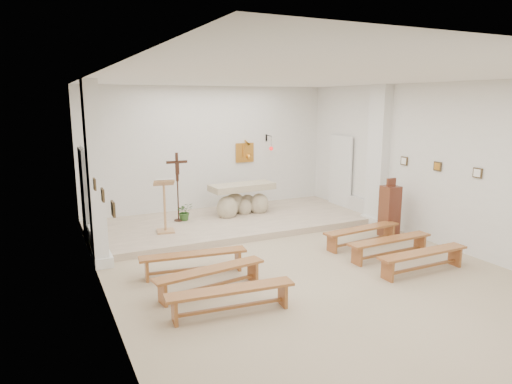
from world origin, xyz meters
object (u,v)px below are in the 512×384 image
bench_right_front (362,232)px  bench_left_front (194,258)px  bench_right_second (390,243)px  lectern (165,205)px  bench_left_third (231,295)px  bench_left_second (210,275)px  altar (241,201)px  bench_right_third (423,257)px  crucifix_stand (177,182)px  donation_pedestal (390,211)px

bench_right_front → bench_left_front: bearing=174.9°
bench_right_front → bench_right_second: 0.88m
lectern → bench_right_second: 4.97m
bench_left_front → bench_right_second: size_ratio=1.01×
bench_right_front → bench_left_third: (-3.82, -1.75, 0.00)m
bench_left_third → lectern: bearing=94.1°
bench_left_second → bench_left_third: size_ratio=1.00×
bench_left_second → bench_left_front: bearing=82.2°
altar → bench_right_front: bearing=-69.8°
altar → bench_left_front: 4.02m
lectern → bench_right_third: size_ratio=0.66×
altar → bench_right_second: altar is taller
bench_left_front → bench_left_third: bearing=-82.6°
bench_left_front → bench_right_third: (3.82, -1.75, 0.00)m
bench_right_third → bench_left_front: bearing=155.0°
bench_left_front → bench_right_second: (3.82, -0.88, 0.00)m
bench_right_second → bench_right_third: bearing=-91.7°
bench_left_front → lectern: bearing=94.7°
bench_right_front → bench_left_third: 4.20m
altar → lectern: size_ratio=1.38×
bench_left_front → bench_right_front: (3.82, 0.00, 0.00)m
bench_right_second → bench_left_third: same height
bench_left_third → bench_left_front: bearing=95.6°
crucifix_stand → bench_right_second: bearing=-48.9°
bench_right_front → altar: bearing=108.8°
donation_pedestal → bench_left_third: 5.30m
bench_right_front → bench_right_third: same height
bench_left_front → bench_right_second: 3.92m
altar → bench_left_third: bearing=-119.4°
crucifix_stand → bench_right_front: 4.60m
altar → bench_left_third: altar is taller
crucifix_stand → bench_right_second: 5.25m
crucifix_stand → bench_left_second: (-0.67, -4.12, -0.83)m
bench_right_front → bench_right_third: size_ratio=1.01×
altar → bench_right_front: altar is taller
crucifix_stand → bench_right_front: bearing=-42.1°
crucifix_stand → bench_right_third: crucifix_stand is taller
crucifix_stand → bench_left_front: bearing=-98.0°
altar → bench_right_third: size_ratio=0.90×
lectern → bench_left_second: size_ratio=0.65×
bench_right_second → crucifix_stand: bearing=125.7°
lectern → crucifix_stand: size_ratio=0.74×
bench_left_second → bench_right_third: size_ratio=1.01×
donation_pedestal → bench_right_second: size_ratio=0.71×
bench_left_second → donation_pedestal: bearing=6.1°
bench_right_front → bench_left_second: bearing=-172.2°
donation_pedestal → bench_left_front: bearing=-174.8°
altar → bench_right_front: size_ratio=0.90×
lectern → bench_right_second: (3.71, -3.27, -0.47)m
altar → bench_right_third: (1.43, -4.98, -0.18)m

